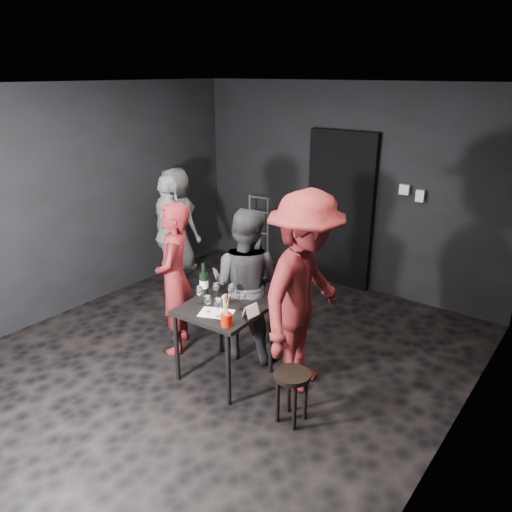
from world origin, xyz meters
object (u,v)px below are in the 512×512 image
Objects in this scene: bystander_cream at (170,231)px; wine_bottle at (204,284)px; server_red at (174,274)px; tasting_table at (224,316)px; stool at (292,384)px; breadstick_cup at (226,311)px; hand_truck at (257,255)px; bystander_grey at (177,219)px; man_maroon at (305,268)px; woman_black at (246,280)px.

wine_bottle is at bearing 172.11° from bystander_cream.
bystander_cream is (-1.15, 1.04, -0.02)m from server_red.
tasting_table is 0.44× the size of server_red.
tasting_table is 1.60× the size of stool.
breadstick_cup is at bearing -171.30° from stool.
breadstick_cup is at bearing -45.07° from tasting_table.
bystander_grey is at bearing -147.15° from hand_truck.
man_maroon reaches higher than hand_truck.
man_maroon is 6.86× the size of wine_bottle.
hand_truck is 2.54m from server_red.
tasting_table is 0.32× the size of man_maroon.
stool is at bearing 8.70° from breadstick_cup.
wine_bottle is at bearing 142.84° from bystander_grey.
woman_black reaches higher than bystander_grey.
stool is 1.36× the size of wine_bottle.
woman_black is at bearing -174.55° from bystander_cream.
breadstick_cup is at bearing 101.60° from woman_black.
bystander_cream is at bearing 154.69° from stool.
server_red reaches higher than wine_bottle.
breadstick_cup is at bearing 144.49° from bystander_grey.
tasting_table is 0.48× the size of bystander_grey.
tasting_table is at bearing -11.65° from wine_bottle.
bystander_cream is at bearing -116.04° from hand_truck.
bystander_cream is 5.41× the size of breadstick_cup.
breadstick_cup is at bearing -65.32° from hand_truck.
server_red is 1.08m from breadstick_cup.
wine_bottle is (-0.19, -0.41, 0.05)m from woman_black.
bystander_grey is at bearing 144.06° from tasting_table.
server_red reaches higher than hand_truck.
hand_truck is at bearing 115.76° from wine_bottle.
bystander_grey reaches higher than breadstick_cup.
tasting_table is (1.45, -2.47, 0.44)m from hand_truck.
hand_truck is 3.29m from breadstick_cup.
stool is (0.88, -0.17, -0.29)m from tasting_table.
hand_truck is at bearing -70.78° from woman_black.
bystander_cream is (-2.55, 0.79, -0.34)m from man_maroon.
server_red is (-1.63, 0.28, 0.49)m from stool.
bystander_cream reaches higher than bystander_grey.
stool is at bearing 44.81° from server_red.
stool is 1.73m from server_red.
woman_black reaches higher than breadstick_cup.
bystander_cream is 2.58m from breadstick_cup.
hand_truck is 1.31m from bystander_grey.
tasting_table is 0.38m from wine_bottle.
stool is 3.76m from bystander_grey.
bystander_cream is at bearing 148.83° from tasting_table.
wine_bottle is at bearing 168.35° from tasting_table.
stool is 1.00m from man_maroon.
hand_truck reaches higher than wine_bottle.
wine_bottle is (0.46, -0.05, 0.02)m from server_red.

